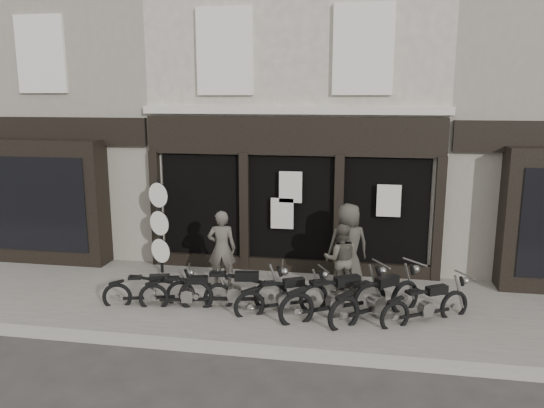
% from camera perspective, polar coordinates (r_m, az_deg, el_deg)
% --- Properties ---
extents(ground_plane, '(90.00, 90.00, 0.00)m').
position_cam_1_polar(ground_plane, '(10.62, -0.28, -12.81)').
color(ground_plane, '#2D2B28').
rests_on(ground_plane, ground).
extents(pavement, '(30.00, 4.20, 0.12)m').
position_cam_1_polar(pavement, '(11.41, 0.55, -10.70)').
color(pavement, '#625E56').
rests_on(pavement, ground_plane).
extents(kerb, '(30.00, 0.25, 0.13)m').
position_cam_1_polar(kerb, '(9.49, -1.69, -15.52)').
color(kerb, gray).
rests_on(kerb, ground_plane).
extents(central_building, '(7.30, 6.22, 8.34)m').
position_cam_1_polar(central_building, '(15.57, 3.73, 10.43)').
color(central_building, beige).
rests_on(central_building, ground).
extents(neighbour_left, '(5.60, 6.73, 8.34)m').
position_cam_1_polar(neighbour_left, '(17.41, -17.88, 9.89)').
color(neighbour_left, gray).
rests_on(neighbour_left, ground).
extents(neighbour_right, '(5.60, 6.73, 8.34)m').
position_cam_1_polar(neighbour_right, '(16.09, 27.10, 9.10)').
color(neighbour_right, gray).
rests_on(neighbour_right, ground).
extents(motorcycle_0, '(1.85, 0.80, 0.91)m').
position_cam_1_polar(motorcycle_0, '(11.46, -12.97, -9.30)').
color(motorcycle_0, black).
rests_on(motorcycle_0, ground).
extents(motorcycle_1, '(1.94, 0.66, 0.94)m').
position_cam_1_polar(motorcycle_1, '(11.17, -9.08, -9.62)').
color(motorcycle_1, black).
rests_on(motorcycle_1, ground).
extents(motorcycle_2, '(2.25, 0.65, 1.08)m').
position_cam_1_polar(motorcycle_2, '(10.98, -4.01, -9.57)').
color(motorcycle_2, black).
rests_on(motorcycle_2, ground).
extents(motorcycle_3, '(1.83, 1.16, 0.96)m').
position_cam_1_polar(motorcycle_3, '(10.80, 1.23, -10.19)').
color(motorcycle_3, black).
rests_on(motorcycle_3, ground).
extents(motorcycle_4, '(2.11, 1.46, 1.12)m').
position_cam_1_polar(motorcycle_4, '(10.60, 6.82, -10.33)').
color(motorcycle_4, black).
rests_on(motorcycle_4, ground).
extents(motorcycle_5, '(1.89, 1.76, 1.11)m').
position_cam_1_polar(motorcycle_5, '(10.68, 11.20, -10.31)').
color(motorcycle_5, black).
rests_on(motorcycle_5, ground).
extents(motorcycle_6, '(1.81, 1.30, 0.97)m').
position_cam_1_polar(motorcycle_6, '(10.78, 16.27, -10.69)').
color(motorcycle_6, black).
rests_on(motorcycle_6, ground).
extents(man_left, '(0.70, 0.52, 1.75)m').
position_cam_1_polar(man_left, '(12.07, -5.43, -4.78)').
color(man_left, '#47423A').
rests_on(man_left, pavement).
extents(man_centre, '(0.81, 0.66, 1.57)m').
position_cam_1_polar(man_centre, '(11.66, 7.44, -5.90)').
color(man_centre, '#464239').
rests_on(man_centre, pavement).
extents(man_right, '(1.11, 0.93, 1.94)m').
position_cam_1_polar(man_right, '(11.98, 8.18, -4.51)').
color(man_right, '#37342D').
rests_on(man_right, pavement).
extents(advert_sign_post, '(0.57, 0.38, 2.44)m').
position_cam_1_polar(advert_sign_post, '(13.09, -11.95, -2.82)').
color(advert_sign_post, black).
rests_on(advert_sign_post, ground).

